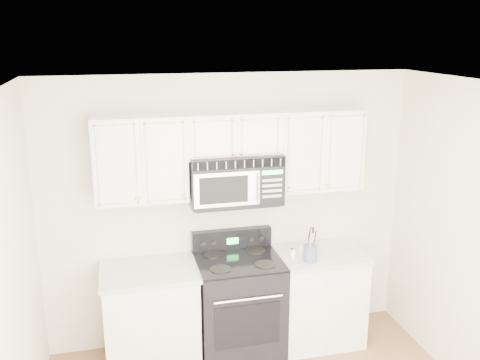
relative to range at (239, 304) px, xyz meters
name	(u,v)px	position (x,y,z in m)	size (l,w,h in m)	color
room	(287,296)	(-0.02, -1.42, 0.82)	(3.51, 3.51, 2.61)	brown
base_cabinet_left	(151,319)	(-0.82, 0.01, -0.06)	(0.86, 0.65, 0.92)	white
base_cabinet_right	(316,299)	(0.78, 0.01, -0.06)	(0.86, 0.65, 0.92)	white
range	(239,304)	(0.00, 0.00, 0.00)	(0.78, 0.71, 1.12)	black
upper_cabinets	(232,150)	(-0.02, 0.16, 1.45)	(2.44, 0.37, 0.75)	white
microwave	(235,178)	(-0.01, 0.11, 1.19)	(0.83, 0.46, 0.46)	black
utensil_crock	(310,253)	(0.64, -0.16, 0.52)	(0.13, 0.13, 0.33)	#4E5E6D
shaker_salt	(293,253)	(0.50, -0.06, 0.49)	(0.05, 0.05, 0.11)	white
shaker_pepper	(301,248)	(0.62, 0.06, 0.48)	(0.04, 0.04, 0.09)	white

